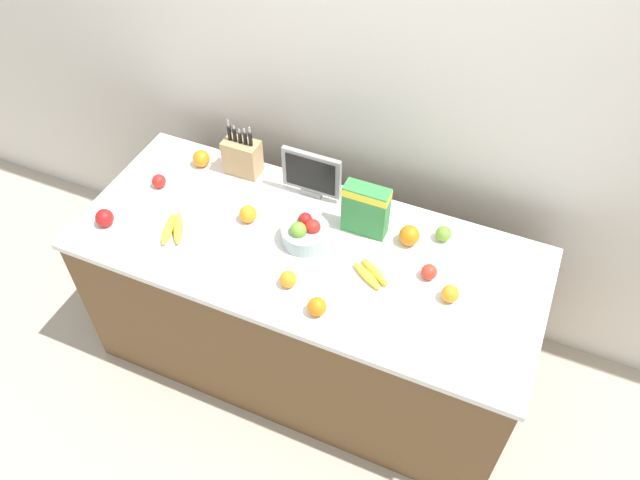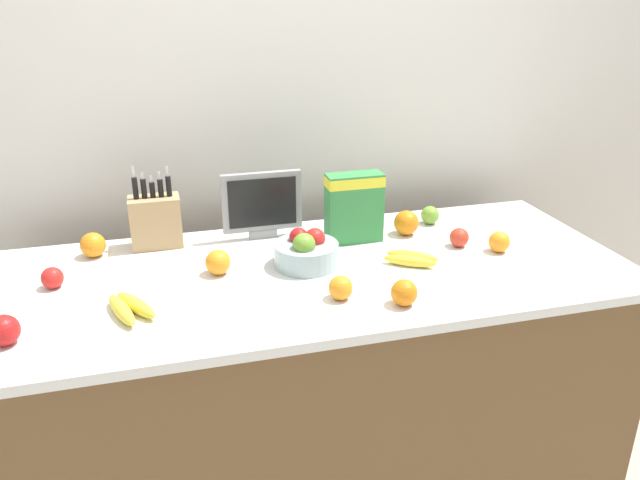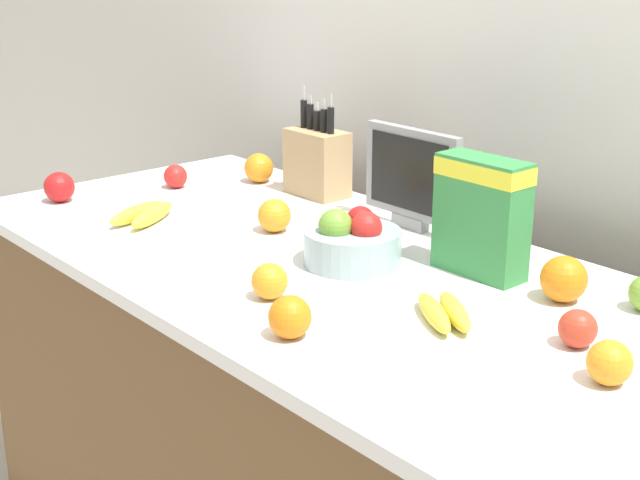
# 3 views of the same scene
# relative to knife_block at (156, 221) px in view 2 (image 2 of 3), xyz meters

# --- Properties ---
(ground_plane) EXTENTS (14.00, 14.00, 0.00)m
(ground_plane) POSITION_rel_knife_block_xyz_m (0.47, -0.33, -0.95)
(ground_plane) COLOR #B2A899
(wall_back) EXTENTS (9.00, 0.06, 2.60)m
(wall_back) POSITION_rel_knife_block_xyz_m (0.47, 0.31, 0.35)
(wall_back) COLOR silver
(wall_back) RESTS_ON ground_plane
(counter) EXTENTS (2.02, 0.85, 0.86)m
(counter) POSITION_rel_knife_block_xyz_m (0.47, -0.33, -0.52)
(counter) COLOR brown
(counter) RESTS_ON ground_plane
(knife_block) EXTENTS (0.17, 0.10, 0.29)m
(knife_block) POSITION_rel_knife_block_xyz_m (0.00, 0.00, 0.00)
(knife_block) COLOR tan
(knife_block) RESTS_ON counter
(small_monitor) EXTENTS (0.28, 0.03, 0.24)m
(small_monitor) POSITION_rel_knife_block_xyz_m (0.36, -0.02, 0.04)
(small_monitor) COLOR gray
(small_monitor) RESTS_ON counter
(cereal_box) EXTENTS (0.20, 0.08, 0.24)m
(cereal_box) POSITION_rel_knife_block_xyz_m (0.67, -0.13, 0.04)
(cereal_box) COLOR #338442
(cereal_box) RESTS_ON counter
(fruit_bowl) EXTENTS (0.21, 0.21, 0.12)m
(fruit_bowl) POSITION_rel_knife_block_xyz_m (0.46, -0.29, -0.04)
(fruit_bowl) COLOR #99B2B7
(fruit_bowl) RESTS_ON counter
(banana_bunch_left) EXTENTS (0.15, 0.21, 0.04)m
(banana_bunch_left) POSITION_rel_knife_block_xyz_m (-0.09, -0.47, -0.07)
(banana_bunch_left) COLOR yellow
(banana_bunch_left) RESTS_ON counter
(banana_bunch_right) EXTENTS (0.18, 0.15, 0.04)m
(banana_bunch_right) POSITION_rel_knife_block_xyz_m (0.78, -0.37, -0.07)
(banana_bunch_right) COLOR yellow
(banana_bunch_right) RESTS_ON counter
(apple_leftmost) EXTENTS (0.07, 0.07, 0.07)m
(apple_leftmost) POSITION_rel_knife_block_xyz_m (-0.31, -0.25, -0.06)
(apple_leftmost) COLOR red
(apple_leftmost) RESTS_ON counter
(apple_rear) EXTENTS (0.07, 0.07, 0.07)m
(apple_rear) POSITION_rel_knife_block_xyz_m (1.00, -0.05, -0.06)
(apple_rear) COLOR #6B9E33
(apple_rear) RESTS_ON counter
(apple_rightmost) EXTENTS (0.08, 0.08, 0.08)m
(apple_rightmost) POSITION_rel_knife_block_xyz_m (-0.39, -0.55, -0.05)
(apple_rightmost) COLOR red
(apple_rightmost) RESTS_ON counter
(apple_by_knife_block) EXTENTS (0.07, 0.07, 0.07)m
(apple_by_knife_block) POSITION_rel_knife_block_xyz_m (1.00, -0.28, -0.06)
(apple_by_knife_block) COLOR red
(apple_by_knife_block) RESTS_ON counter
(orange_front_right) EXTENTS (0.08, 0.08, 0.08)m
(orange_front_right) POSITION_rel_knife_block_xyz_m (0.66, -0.62, -0.05)
(orange_front_right) COLOR orange
(orange_front_right) RESTS_ON counter
(orange_by_cereal) EXTENTS (0.07, 0.07, 0.07)m
(orange_by_cereal) POSITION_rel_knife_block_xyz_m (0.49, -0.54, -0.06)
(orange_by_cereal) COLOR orange
(orange_by_cereal) RESTS_ON counter
(orange_mid_right) EXTENTS (0.08, 0.08, 0.08)m
(orange_mid_right) POSITION_rel_knife_block_xyz_m (-0.21, -0.04, -0.05)
(orange_mid_right) COLOR orange
(orange_mid_right) RESTS_ON counter
(orange_front_center) EXTENTS (0.08, 0.08, 0.08)m
(orange_front_center) POSITION_rel_knife_block_xyz_m (0.17, -0.28, -0.05)
(orange_front_center) COLOR orange
(orange_front_center) RESTS_ON counter
(orange_front_left) EXTENTS (0.09, 0.09, 0.09)m
(orange_front_left) POSITION_rel_knife_block_xyz_m (0.87, -0.13, -0.05)
(orange_front_left) COLOR orange
(orange_front_left) RESTS_ON counter
(orange_back_center) EXTENTS (0.07, 0.07, 0.07)m
(orange_back_center) POSITION_rel_knife_block_xyz_m (1.11, -0.36, -0.06)
(orange_back_center) COLOR orange
(orange_back_center) RESTS_ON counter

